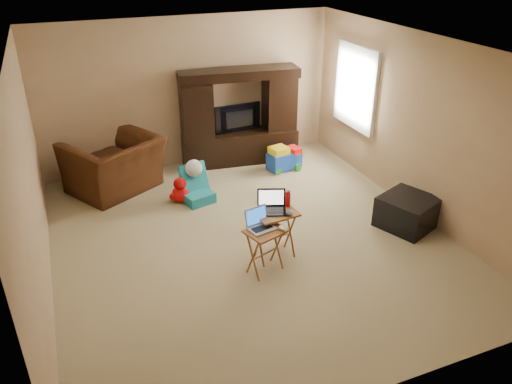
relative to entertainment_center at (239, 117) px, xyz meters
name	(u,v)px	position (x,y,z in m)	size (l,w,h in m)	color
floor	(250,239)	(-0.77, -2.47, -0.83)	(5.50, 5.50, 0.00)	tan
ceiling	(249,48)	(-0.77, -2.47, 1.67)	(5.50, 5.50, 0.00)	silver
wall_back	(190,93)	(-0.77, 0.28, 0.42)	(5.00, 5.00, 0.00)	tan
wall_front	(381,282)	(-0.77, -5.22, 0.42)	(5.00, 5.00, 0.00)	tan
wall_left	(29,187)	(-3.27, -2.47, 0.42)	(5.50, 5.50, 0.00)	tan
wall_right	(417,126)	(1.73, -2.47, 0.42)	(5.50, 5.50, 0.00)	tan
window_pane	(357,87)	(1.71, -0.92, 0.57)	(1.20, 1.20, 0.00)	white
window_frame	(356,87)	(1.69, -0.92, 0.57)	(0.06, 1.14, 1.34)	white
entertainment_center	(239,117)	(0.00, 0.00, 0.00)	(2.02, 0.50, 1.65)	black
television	(240,119)	(0.00, -0.02, -0.03)	(0.84, 0.11, 0.48)	black
recliner	(115,165)	(-2.20, -0.32, -0.41)	(1.29, 1.13, 0.84)	#42220E
child_rocker	(197,185)	(-1.13, -1.19, -0.54)	(0.42, 0.48, 0.56)	teal
plush_toy	(180,190)	(-1.37, -1.11, -0.62)	(0.37, 0.30, 0.41)	red
push_toy	(284,158)	(0.58, -0.62, -0.61)	(0.58, 0.41, 0.43)	blue
ottoman	(407,212)	(1.36, -2.96, -0.61)	(0.68, 0.68, 0.44)	black
tray_table_left	(265,251)	(-0.86, -3.19, -0.54)	(0.44, 0.35, 0.57)	#A36A27
tray_table_right	(275,235)	(-0.64, -2.97, -0.50)	(0.50, 0.40, 0.65)	#9C5525
laptop_left	(262,220)	(-0.89, -3.16, -0.13)	(0.30, 0.25, 0.24)	#B3B3B8
laptop_right	(272,203)	(-0.68, -2.95, -0.06)	(0.34, 0.28, 0.24)	black
mouse_left	(282,228)	(-0.68, -3.26, -0.23)	(0.07, 0.12, 0.05)	silver
mouse_right	(289,212)	(-0.51, -3.09, -0.15)	(0.08, 0.13, 0.05)	#434348
water_bottle	(288,199)	(-0.44, -2.89, -0.08)	(0.06, 0.06, 0.20)	red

